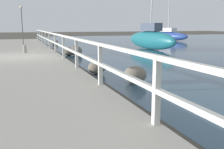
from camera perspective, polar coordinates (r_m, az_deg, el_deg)
ground_plane at (r=13.84m, az=-19.80°, el=2.74°), size 120.00×120.00×0.00m
dock_walkway at (r=13.83m, az=-19.83°, el=3.21°), size 4.30×36.00×0.23m
railing at (r=13.89m, az=-11.51°, el=7.20°), size 0.10×32.50×1.09m
boulder_water_edge at (r=9.55m, az=-3.33°, el=1.54°), size 0.64×0.58×0.48m
boulder_near_dock at (r=15.72m, az=-9.40°, el=5.01°), size 0.66×0.60×0.50m
boulder_downstream at (r=25.31m, az=-12.39°, el=6.95°), size 0.63×0.57×0.47m
boulder_mid_strip at (r=7.99m, az=5.04°, el=-0.07°), size 0.71×0.64×0.53m
boulder_upstream at (r=15.73m, az=-7.89°, el=5.17°), size 0.75×0.68×0.56m
mooring_bollard at (r=15.55m, az=-18.45°, el=5.35°), size 0.19×0.19×0.47m
dock_lamp at (r=22.49m, az=-19.06°, el=11.41°), size 0.21×0.21×3.07m
sailboat_teal at (r=19.79m, az=8.43°, el=7.68°), size 1.61×5.81×4.91m
sailboat_blue at (r=31.96m, az=12.12°, el=8.31°), size 2.91×5.81×5.83m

